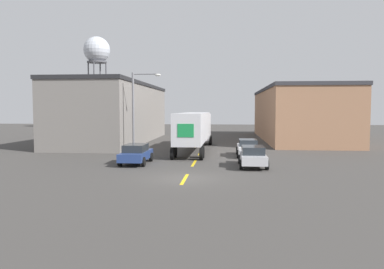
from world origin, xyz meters
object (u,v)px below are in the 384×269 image
parked_car_left_near (136,153)px  water_tower (97,51)px  parked_car_right_near (253,156)px  street_lamp (137,106)px  semi_truck (195,127)px  parked_car_right_mid (248,147)px

parked_car_left_near → water_tower: (-20.75, 50.89, 15.69)m
parked_car_right_near → water_tower: water_tower is taller
parked_car_right_near → street_lamp: (-10.36, 7.77, 3.67)m
parked_car_right_near → semi_truck: bearing=115.4°
semi_truck → parked_car_right_near: semi_truck is taller
water_tower → street_lamp: (19.14, -43.82, -12.02)m
parked_car_right_mid → water_tower: (-29.49, 45.48, 15.69)m
semi_truck → parked_car_right_mid: semi_truck is taller
parked_car_right_mid → water_tower: 56.43m
parked_car_right_mid → street_lamp: street_lamp is taller
parked_car_right_near → street_lamp: street_lamp is taller
parked_car_right_near → water_tower: bearing=119.8°
parked_car_right_near → water_tower: size_ratio=0.23×
parked_car_left_near → parked_car_right_mid: size_ratio=1.00×
semi_truck → street_lamp: size_ratio=2.15×
parked_car_left_near → parked_car_right_mid: 10.29m
parked_car_left_near → street_lamp: street_lamp is taller
parked_car_left_near → parked_car_right_mid: bearing=31.8°
water_tower → street_lamp: water_tower is taller
water_tower → street_lamp: bearing=-66.4°
water_tower → parked_car_left_near: bearing=-67.8°
semi_truck → parked_car_right_near: (5.02, -10.56, -1.54)m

